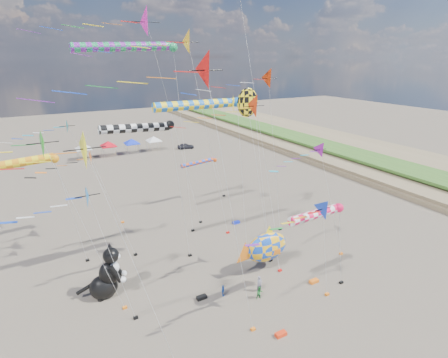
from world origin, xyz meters
TOP-DOWN VIEW (x-y plane):
  - ground at (0.00, 0.00)m, footprint 260.00×260.00m
  - delta_kite_0 at (1.95, 3.08)m, footprint 9.53×1.76m
  - delta_kite_1 at (-0.53, 17.52)m, footprint 13.58×2.58m
  - delta_kite_2 at (-10.38, 18.00)m, footprint 7.82×1.71m
  - delta_kite_3 at (-6.44, 2.75)m, footprint 12.01×2.32m
  - delta_kite_4 at (-14.80, 10.12)m, footprint 11.71×2.20m
  - delta_kite_5 at (7.55, 7.39)m, footprint 9.22×1.60m
  - delta_kite_6 at (6.63, 15.14)m, footprint 11.31×2.26m
  - delta_kite_7 at (-13.00, 8.46)m, footprint 8.39×1.85m
  - delta_kite_8 at (1.70, 10.20)m, footprint 9.58×2.17m
  - delta_kite_9 at (-2.30, 21.69)m, footprint 15.16×3.28m
  - delta_kite_10 at (-11.59, 26.56)m, footprint 10.46×1.84m
  - delta_kite_12 at (-12.71, 2.26)m, footprint 10.60×2.28m
  - windsock_0 at (4.65, 3.70)m, footprint 7.09×0.78m
  - windsock_1 at (-0.92, 13.67)m, footprint 10.02×0.89m
  - windsock_2 at (5.53, 28.11)m, footprint 7.06×0.61m
  - windsock_3 at (-6.29, 15.03)m, footprint 7.99×0.82m
  - windsock_4 at (-16.23, 19.35)m, footprint 8.34×0.82m
  - windsock_5 at (-5.32, 20.07)m, footprint 11.39×0.89m
  - angelfish_kite at (2.72, 12.02)m, footprint 3.74×3.02m
  - cat_inflatable at (-11.10, 12.70)m, footprint 4.11×2.90m
  - fish_inflatable at (3.58, 9.09)m, footprint 5.99×2.11m
  - person_adult at (1.04, 6.52)m, footprint 0.59×0.41m
  - child_green at (0.49, 5.65)m, footprint 0.63×0.51m
  - child_blue at (-2.16, 7.52)m, footprint 0.52×0.70m
  - kite_bag_0 at (-4.00, 8.09)m, footprint 0.90×0.44m
  - kite_bag_1 at (6.26, 19.26)m, footprint 0.90×0.44m
  - kite_bag_2 at (-0.58, 1.24)m, footprint 0.90×0.44m
  - kite_bag_3 at (6.30, 5.05)m, footprint 0.90×0.44m
  - tent_row at (1.50, 60.00)m, footprint 19.20×4.20m
  - parked_car at (15.89, 58.00)m, footprint 4.01×2.22m

SIDE VIEW (x-z plane):
  - ground at x=0.00m, z-range 0.00..0.00m
  - kite_bag_0 at x=-4.00m, z-range 0.00..0.30m
  - kite_bag_1 at x=6.26m, z-range 0.00..0.30m
  - kite_bag_2 at x=-0.58m, z-range 0.00..0.30m
  - kite_bag_3 at x=6.30m, z-range 0.00..0.30m
  - child_blue at x=-2.16m, z-range 0.00..1.11m
  - child_green at x=0.49m, z-range 0.00..1.22m
  - parked_car at x=15.89m, z-range 0.00..1.29m
  - person_adult at x=1.04m, z-range 0.00..1.56m
  - cat_inflatable at x=-11.10m, z-range 0.00..5.02m
  - fish_inflatable at x=3.58m, z-range 0.11..4.93m
  - tent_row at x=1.50m, z-range 1.25..5.05m
  - windsock_2 at x=5.53m, z-range 2.79..9.10m
  - windsock_0 at x=4.65m, z-range 3.81..12.31m
  - delta_kite_0 at x=1.95m, z-range 3.85..14.09m
  - delta_kite_2 at x=-10.38m, z-range 4.80..16.85m
  - delta_kite_7 at x=-13.00m, z-range 4.78..16.89m
  - windsock_4 at x=-16.23m, z-range 5.41..17.16m
  - delta_kite_5 at x=7.55m, z-range 5.33..18.43m
  - delta_kite_10 at x=-11.59m, z-range 5.67..19.57m
  - windsock_3 at x=-6.29m, z-range 6.87..21.56m
  - delta_kite_4 at x=-14.80m, z-range 6.57..22.54m
  - delta_kite_12 at x=-12.71m, z-range 7.07..24.06m
  - delta_kite_8 at x=1.70m, z-range 7.32..24.74m
  - windsock_1 at x=-0.92m, z-range 7.78..24.34m
  - angelfish_kite at x=2.72m, z-range 7.32..24.87m
  - delta_kite_6 at x=6.63m, z-range 8.20..27.52m
  - delta_kite_3 at x=-6.44m, z-range 8.89..29.61m
  - windsock_5 at x=-5.32m, z-range 10.25..31.77m
  - delta_kite_1 at x=-0.53m, z-range 9.87..32.74m
  - delta_kite_9 at x=-2.30m, z-range 10.76..35.95m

